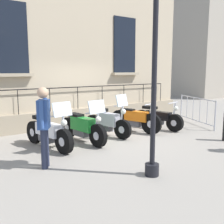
{
  "coord_description": "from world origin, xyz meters",
  "views": [
    {
      "loc": [
        6.91,
        -4.77,
        2.09
      ],
      "look_at": [
        0.35,
        0.0,
        0.8
      ],
      "focal_mm": 42.67,
      "sensor_mm": 36.0,
      "label": 1
    }
  ],
  "objects_px": {
    "motorcycle_green": "(83,127)",
    "motorcycle_silver": "(108,122)",
    "motorcycle_white": "(49,133)",
    "motorcycle_black": "(157,118)",
    "pedestrian_standing": "(44,123)",
    "crowd_barrier": "(196,110)",
    "lamppost": "(156,6)",
    "motorcycle_orange": "(135,119)"
  },
  "relations": [
    {
      "from": "pedestrian_standing",
      "to": "crowd_barrier",
      "type": "bearing_deg",
      "value": 98.5
    },
    {
      "from": "lamppost",
      "to": "crowd_barrier",
      "type": "bearing_deg",
      "value": 118.11
    },
    {
      "from": "motorcycle_white",
      "to": "crowd_barrier",
      "type": "height_order",
      "value": "motorcycle_white"
    },
    {
      "from": "motorcycle_white",
      "to": "motorcycle_black",
      "type": "distance_m",
      "value": 4.11
    },
    {
      "from": "lamppost",
      "to": "pedestrian_standing",
      "type": "height_order",
      "value": "lamppost"
    },
    {
      "from": "motorcycle_white",
      "to": "motorcycle_silver",
      "type": "bearing_deg",
      "value": 94.25
    },
    {
      "from": "motorcycle_green",
      "to": "motorcycle_black",
      "type": "bearing_deg",
      "value": 90.37
    },
    {
      "from": "motorcycle_silver",
      "to": "pedestrian_standing",
      "type": "height_order",
      "value": "pedestrian_standing"
    },
    {
      "from": "motorcycle_silver",
      "to": "lamppost",
      "type": "bearing_deg",
      "value": -19.9
    },
    {
      "from": "motorcycle_silver",
      "to": "motorcycle_black",
      "type": "xyz_separation_m",
      "value": [
        0.15,
        2.06,
        -0.06
      ]
    },
    {
      "from": "motorcycle_green",
      "to": "motorcycle_white",
      "type": "bearing_deg",
      "value": -90.95
    },
    {
      "from": "motorcycle_white",
      "to": "motorcycle_silver",
      "type": "xyz_separation_m",
      "value": [
        -0.15,
        2.05,
        0.01
      ]
    },
    {
      "from": "motorcycle_white",
      "to": "pedestrian_standing",
      "type": "distance_m",
      "value": 1.55
    },
    {
      "from": "motorcycle_white",
      "to": "motorcycle_green",
      "type": "bearing_deg",
      "value": 89.05
    },
    {
      "from": "motorcycle_green",
      "to": "crowd_barrier",
      "type": "distance_m",
      "value": 4.85
    },
    {
      "from": "motorcycle_white",
      "to": "motorcycle_orange",
      "type": "height_order",
      "value": "motorcycle_white"
    },
    {
      "from": "motorcycle_orange",
      "to": "crowd_barrier",
      "type": "relative_size",
      "value": 0.85
    },
    {
      "from": "motorcycle_black",
      "to": "lamppost",
      "type": "distance_m",
      "value": 5.22
    },
    {
      "from": "motorcycle_white",
      "to": "motorcycle_orange",
      "type": "relative_size",
      "value": 1.1
    },
    {
      "from": "motorcycle_silver",
      "to": "motorcycle_orange",
      "type": "bearing_deg",
      "value": 85.75
    },
    {
      "from": "lamppost",
      "to": "crowd_barrier",
      "type": "height_order",
      "value": "lamppost"
    },
    {
      "from": "motorcycle_white",
      "to": "motorcycle_green",
      "type": "height_order",
      "value": "motorcycle_white"
    },
    {
      "from": "motorcycle_black",
      "to": "lamppost",
      "type": "bearing_deg",
      "value": -46.94
    },
    {
      "from": "motorcycle_black",
      "to": "lamppost",
      "type": "height_order",
      "value": "lamppost"
    },
    {
      "from": "motorcycle_green",
      "to": "motorcycle_silver",
      "type": "xyz_separation_m",
      "value": [
        -0.17,
        1.01,
        -0.0
      ]
    },
    {
      "from": "motorcycle_white",
      "to": "motorcycle_black",
      "type": "height_order",
      "value": "motorcycle_white"
    },
    {
      "from": "motorcycle_green",
      "to": "lamppost",
      "type": "relative_size",
      "value": 0.51
    },
    {
      "from": "motorcycle_black",
      "to": "pedestrian_standing",
      "type": "bearing_deg",
      "value": -74.57
    },
    {
      "from": "motorcycle_orange",
      "to": "lamppost",
      "type": "bearing_deg",
      "value": -35.86
    },
    {
      "from": "motorcycle_green",
      "to": "pedestrian_standing",
      "type": "distance_m",
      "value": 2.18
    },
    {
      "from": "motorcycle_white",
      "to": "lamppost",
      "type": "relative_size",
      "value": 0.52
    },
    {
      "from": "motorcycle_white",
      "to": "pedestrian_standing",
      "type": "xyz_separation_m",
      "value": [
        1.31,
        -0.63,
        0.56
      ]
    },
    {
      "from": "motorcycle_black",
      "to": "motorcycle_silver",
      "type": "bearing_deg",
      "value": -94.17
    },
    {
      "from": "motorcycle_orange",
      "to": "pedestrian_standing",
      "type": "distance_m",
      "value": 4.04
    },
    {
      "from": "motorcycle_orange",
      "to": "pedestrian_standing",
      "type": "height_order",
      "value": "pedestrian_standing"
    },
    {
      "from": "motorcycle_black",
      "to": "crowd_barrier",
      "type": "relative_size",
      "value": 0.91
    },
    {
      "from": "lamppost",
      "to": "pedestrian_standing",
      "type": "relative_size",
      "value": 2.33
    },
    {
      "from": "motorcycle_black",
      "to": "pedestrian_standing",
      "type": "relative_size",
      "value": 1.16
    },
    {
      "from": "motorcycle_silver",
      "to": "crowd_barrier",
      "type": "bearing_deg",
      "value": 82.75
    },
    {
      "from": "lamppost",
      "to": "pedestrian_standing",
      "type": "xyz_separation_m",
      "value": [
        -1.68,
        -1.55,
        -2.25
      ]
    },
    {
      "from": "motorcycle_green",
      "to": "motorcycle_silver",
      "type": "bearing_deg",
      "value": 99.53
    },
    {
      "from": "motorcycle_silver",
      "to": "motorcycle_black",
      "type": "height_order",
      "value": "motorcycle_silver"
    }
  ]
}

